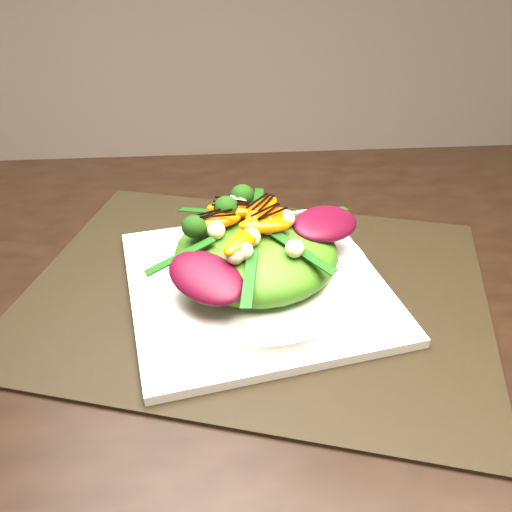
{
  "coord_description": "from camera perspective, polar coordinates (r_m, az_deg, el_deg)",
  "views": [
    {
      "loc": [
        -0.32,
        -0.46,
        1.14
      ],
      "look_at": [
        -0.28,
        0.05,
        0.8
      ],
      "focal_mm": 38.0,
      "sensor_mm": 36.0,
      "label": 1
    }
  ],
  "objects": [
    {
      "name": "placemat",
      "position": [
        0.64,
        -0.0,
        -3.53
      ],
      "size": [
        0.62,
        0.53,
        0.0
      ],
      "primitive_type": "cube",
      "rotation": [
        0.0,
        0.0,
        -0.29
      ],
      "color": "black",
      "rests_on": "dining_table"
    },
    {
      "name": "dining_table",
      "position": [
        0.7,
        24.29,
        -5.89
      ],
      "size": [
        1.6,
        0.9,
        0.75
      ],
      "primitive_type": "cube",
      "color": "black",
      "rests_on": "floor"
    },
    {
      "name": "plate_base",
      "position": [
        0.64,
        -0.0,
        -2.98
      ],
      "size": [
        0.34,
        0.34,
        0.01
      ],
      "primitive_type": "cube",
      "rotation": [
        0.0,
        0.0,
        0.19
      ],
      "color": "silver",
      "rests_on": "placemat"
    },
    {
      "name": "lettuce_mound",
      "position": [
        0.61,
        -0.0,
        0.34
      ],
      "size": [
        0.24,
        0.24,
        0.06
      ],
      "primitive_type": "ellipsoid",
      "rotation": [
        0.0,
        0.0,
        -0.41
      ],
      "color": "#3E7215",
      "rests_on": "salad_bowl"
    },
    {
      "name": "balsamic_drizzle",
      "position": [
        0.61,
        -1.29,
        5.26
      ],
      "size": [
        0.04,
        0.01,
        0.0
      ],
      "primitive_type": "cube",
      "rotation": [
        0.0,
        0.0,
        0.08
      ],
      "color": "black",
      "rests_on": "orange_segment"
    },
    {
      "name": "radicchio_leaf",
      "position": [
        0.62,
        7.33,
        3.4
      ],
      "size": [
        0.11,
        0.1,
        0.02
      ],
      "primitive_type": "ellipsoid",
      "rotation": [
        0.0,
        0.0,
        0.67
      ],
      "color": "#3C0615",
      "rests_on": "lettuce_mound"
    },
    {
      "name": "salad_bowl",
      "position": [
        0.63,
        -0.0,
        -1.87
      ],
      "size": [
        0.27,
        0.27,
        0.02
      ],
      "primitive_type": "cylinder",
      "rotation": [
        0.0,
        0.0,
        0.02
      ],
      "color": "white",
      "rests_on": "plate_base"
    },
    {
      "name": "macadamia_nut",
      "position": [
        0.57,
        1.77,
        2.14
      ],
      "size": [
        0.02,
        0.02,
        0.02
      ],
      "primitive_type": "sphere",
      "rotation": [
        0.0,
        0.0,
        -0.26
      ],
      "color": "beige",
      "rests_on": "lettuce_mound"
    },
    {
      "name": "broccoli_floret",
      "position": [
        0.61,
        -6.77,
        4.24
      ],
      "size": [
        0.05,
        0.05,
        0.04
      ],
      "primitive_type": "sphere",
      "rotation": [
        0.0,
        0.0,
        -0.28
      ],
      "color": "black",
      "rests_on": "lettuce_mound"
    },
    {
      "name": "orange_segment",
      "position": [
        0.61,
        -1.28,
        4.58
      ],
      "size": [
        0.06,
        0.03,
        0.02
      ],
      "primitive_type": "ellipsoid",
      "rotation": [
        0.0,
        0.0,
        0.08
      ],
      "color": "#F95604",
      "rests_on": "lettuce_mound"
    }
  ]
}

